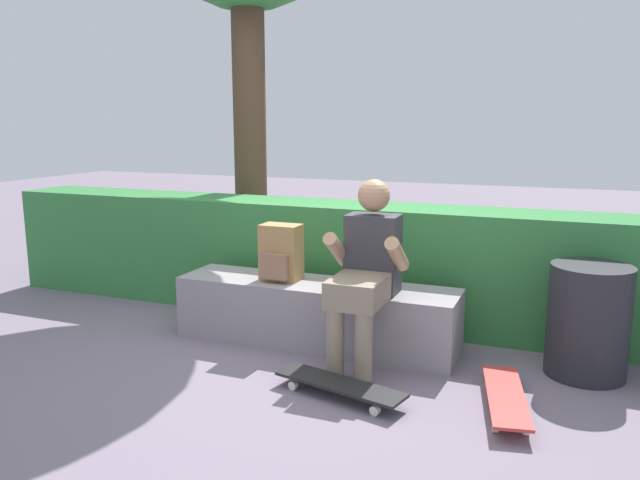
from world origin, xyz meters
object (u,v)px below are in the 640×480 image
skateboard_beside_bench (506,396)px  trash_bin (588,321)px  person_skater (366,267)px  backpack_on_bench (281,253)px  skateboard_near_person (340,385)px  bench_main (316,313)px

skateboard_beside_bench → trash_bin: trash_bin is taller
person_skater → trash_bin: size_ratio=1.70×
backpack_on_bench → trash_bin: bearing=3.5°
person_skater → skateboard_near_person: 0.79m
trash_bin → person_skater: bearing=-166.0°
skateboard_near_person → skateboard_beside_bench: bearing=12.4°
person_skater → trash_bin: person_skater is taller
bench_main → skateboard_near_person: bench_main is taller
skateboard_near_person → trash_bin: trash_bin is taller
skateboard_beside_bench → backpack_on_bench: (-1.63, 0.56, 0.56)m
bench_main → skateboard_near_person: bearing=-58.9°
skateboard_near_person → trash_bin: (1.31, 0.88, 0.28)m
bench_main → trash_bin: bearing=3.8°
backpack_on_bench → trash_bin: size_ratio=0.57×
skateboard_beside_bench → person_skater: bearing=159.3°
bench_main → trash_bin: size_ratio=2.85×
trash_bin → bench_main: bearing=-176.2°
skateboard_beside_bench → trash_bin: (0.41, 0.68, 0.28)m
bench_main → trash_bin: 1.78m
bench_main → backpack_on_bench: bearing=-178.0°
backpack_on_bench → trash_bin: (2.04, 0.13, -0.29)m
bench_main → person_skater: 0.65m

